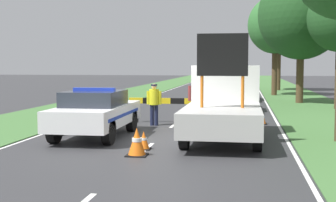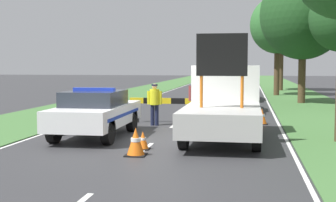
% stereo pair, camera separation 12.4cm
% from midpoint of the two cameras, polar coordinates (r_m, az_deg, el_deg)
% --- Properties ---
extents(ground_plane, '(160.00, 160.00, 0.00)m').
position_cam_midpoint_polar(ground_plane, '(14.41, -1.16, -4.72)').
color(ground_plane, '#333335').
extents(lane_markings, '(7.97, 67.33, 0.01)m').
position_cam_midpoint_polar(lane_markings, '(28.86, 4.36, -0.07)').
color(lane_markings, silver).
rests_on(lane_markings, ground).
extents(grass_verge_left, '(4.22, 120.00, 0.03)m').
position_cam_midpoint_polar(grass_verge_left, '(35.17, -4.82, 0.77)').
color(grass_verge_left, '#427038').
rests_on(grass_verge_left, ground).
extents(grass_verge_right, '(4.22, 120.00, 0.03)m').
position_cam_midpoint_polar(grass_verge_right, '(34.22, 15.51, 0.51)').
color(grass_verge_right, '#427038').
rests_on(grass_verge_right, ground).
extents(police_car, '(1.90, 4.53, 1.58)m').
position_cam_midpoint_polar(police_car, '(15.03, -8.58, -1.35)').
color(police_car, white).
rests_on(police_car, ground).
extents(work_truck, '(2.20, 5.39, 3.17)m').
position_cam_midpoint_polar(work_truck, '(14.77, 7.08, -0.37)').
color(work_truck, white).
rests_on(work_truck, ground).
extents(road_barrier, '(3.32, 0.08, 0.98)m').
position_cam_midpoint_polar(road_barrier, '(18.33, 0.58, -0.16)').
color(road_barrier, black).
rests_on(road_barrier, ground).
extents(police_officer, '(0.57, 0.36, 1.58)m').
position_cam_midpoint_polar(police_officer, '(17.61, -1.45, 0.04)').
color(police_officer, '#191E38').
rests_on(police_officer, ground).
extents(pedestrian_civilian, '(0.65, 0.41, 1.81)m').
position_cam_midpoint_polar(pedestrian_civilian, '(17.79, 3.76, 0.48)').
color(pedestrian_civilian, '#232326').
rests_on(pedestrian_civilian, ground).
extents(traffic_cone_near_police, '(0.38, 0.38, 0.53)m').
position_cam_midpoint_polar(traffic_cone_near_police, '(19.50, 9.82, -1.59)').
color(traffic_cone_near_police, black).
rests_on(traffic_cone_near_police, ground).
extents(traffic_cone_centre_front, '(0.43, 0.43, 0.60)m').
position_cam_midpoint_polar(traffic_cone_centre_front, '(15.48, -13.43, -3.10)').
color(traffic_cone_centre_front, black).
rests_on(traffic_cone_centre_front, ground).
extents(traffic_cone_near_truck, '(0.52, 0.52, 0.72)m').
position_cam_midpoint_polar(traffic_cone_near_truck, '(11.89, -3.66, -4.98)').
color(traffic_cone_near_truck, black).
rests_on(traffic_cone_near_truck, ground).
extents(traffic_cone_behind_barrier, '(0.36, 0.36, 0.50)m').
position_cam_midpoint_polar(traffic_cone_behind_barrier, '(12.75, -2.80, -4.82)').
color(traffic_cone_behind_barrier, black).
rests_on(traffic_cone_behind_barrier, ground).
extents(traffic_cone_lane_edge, '(0.44, 0.44, 0.61)m').
position_cam_midpoint_polar(traffic_cone_lane_edge, '(18.36, 11.56, -1.86)').
color(traffic_cone_lane_edge, black).
rests_on(traffic_cone_lane_edge, ground).
extents(queued_car_suv_grey, '(1.83, 4.16, 1.39)m').
position_cam_midpoint_polar(queued_car_suv_grey, '(23.45, 8.44, 0.60)').
color(queued_car_suv_grey, slate).
rests_on(queued_car_suv_grey, ground).
extents(queued_car_van_white, '(1.83, 4.69, 1.67)m').
position_cam_midpoint_polar(queued_car_van_white, '(30.53, 8.75, 1.78)').
color(queued_car_van_white, silver).
rests_on(queued_car_van_white, ground).
extents(queued_car_wagon_maroon, '(1.79, 4.56, 1.48)m').
position_cam_midpoint_polar(queued_car_wagon_maroon, '(37.25, 8.48, 2.11)').
color(queued_car_wagon_maroon, maroon).
rests_on(queued_car_wagon_maroon, ground).
extents(roadside_tree_near_left, '(3.99, 3.99, 7.26)m').
position_cam_midpoint_polar(roadside_tree_near_left, '(35.38, 13.32, 8.99)').
color(roadside_tree_near_left, '#4C3823').
rests_on(roadside_tree_near_left, ground).
extents(roadside_tree_near_right, '(4.99, 4.99, 7.81)m').
position_cam_midpoint_polar(roadside_tree_near_right, '(28.72, 16.28, 10.06)').
color(roadside_tree_near_right, '#4C3823').
rests_on(roadside_tree_near_right, ground).
extents(roadside_tree_mid_right, '(4.61, 4.61, 8.14)m').
position_cam_midpoint_polar(roadside_tree_mid_right, '(42.04, 13.77, 9.02)').
color(roadside_tree_mid_right, '#4C3823').
rests_on(roadside_tree_mid_right, ground).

